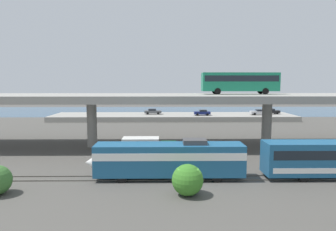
{
  "coord_description": "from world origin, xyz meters",
  "views": [
    {
      "loc": [
        -2.43,
        -27.24,
        10.1
      ],
      "look_at": [
        -1.75,
        24.29,
        4.41
      ],
      "focal_mm": 32.85,
      "sensor_mm": 36.0,
      "label": 1
    }
  ],
  "objects_px": {
    "transit_bus_on_overpass": "(240,81)",
    "parked_car_2": "(259,112)",
    "service_truck_west": "(148,149)",
    "train_locomotive": "(162,158)",
    "parked_car_3": "(153,111)",
    "parked_car_0": "(271,111)",
    "parked_car_1": "(202,112)"
  },
  "relations": [
    {
      "from": "transit_bus_on_overpass",
      "to": "service_truck_west",
      "type": "xyz_separation_m",
      "value": [
        -14.07,
        -10.35,
        -8.55
      ]
    },
    {
      "from": "train_locomotive",
      "to": "service_truck_west",
      "type": "height_order",
      "value": "train_locomotive"
    },
    {
      "from": "train_locomotive",
      "to": "parked_car_3",
      "type": "bearing_deg",
      "value": -86.9
    },
    {
      "from": "parked_car_1",
      "to": "parked_car_0",
      "type": "bearing_deg",
      "value": -170.67
    },
    {
      "from": "transit_bus_on_overpass",
      "to": "service_truck_west",
      "type": "relative_size",
      "value": 1.76
    },
    {
      "from": "parked_car_1",
      "to": "parked_car_3",
      "type": "xyz_separation_m",
      "value": [
        -13.03,
        3.03,
        0.0
      ]
    },
    {
      "from": "parked_car_0",
      "to": "service_truck_west",
      "type": "bearing_deg",
      "value": -125.05
    },
    {
      "from": "transit_bus_on_overpass",
      "to": "parked_car_0",
      "type": "distance_m",
      "value": 39.12
    },
    {
      "from": "service_truck_west",
      "to": "parked_car_3",
      "type": "relative_size",
      "value": 1.49
    },
    {
      "from": "service_truck_west",
      "to": "parked_car_3",
      "type": "distance_m",
      "value": 44.44
    },
    {
      "from": "parked_car_2",
      "to": "parked_car_3",
      "type": "relative_size",
      "value": 1.03
    },
    {
      "from": "service_truck_west",
      "to": "train_locomotive",
      "type": "bearing_deg",
      "value": -75.42
    },
    {
      "from": "service_truck_west",
      "to": "transit_bus_on_overpass",
      "type": "bearing_deg",
      "value": 36.32
    },
    {
      "from": "transit_bus_on_overpass",
      "to": "parked_car_0",
      "type": "relative_size",
      "value": 2.75
    },
    {
      "from": "transit_bus_on_overpass",
      "to": "parked_car_2",
      "type": "xyz_separation_m",
      "value": [
        13.34,
        32.0,
        -8.09
      ]
    },
    {
      "from": "train_locomotive",
      "to": "parked_car_3",
      "type": "xyz_separation_m",
      "value": [
        -2.8,
        51.53,
        -0.1
      ]
    },
    {
      "from": "transit_bus_on_overpass",
      "to": "parked_car_1",
      "type": "distance_m",
      "value": 32.15
    },
    {
      "from": "transit_bus_on_overpass",
      "to": "service_truck_west",
      "type": "distance_m",
      "value": 19.45
    },
    {
      "from": "parked_car_0",
      "to": "parked_car_2",
      "type": "distance_m",
      "value": 4.43
    },
    {
      "from": "parked_car_0",
      "to": "parked_car_2",
      "type": "xyz_separation_m",
      "value": [
        -3.85,
        -2.2,
        0.0
      ]
    },
    {
      "from": "service_truck_west",
      "to": "parked_car_1",
      "type": "bearing_deg",
      "value": 73.73
    },
    {
      "from": "parked_car_0",
      "to": "parked_car_1",
      "type": "relative_size",
      "value": 1.04
    },
    {
      "from": "train_locomotive",
      "to": "parked_car_0",
      "type": "distance_m",
      "value": 59.44
    },
    {
      "from": "train_locomotive",
      "to": "service_truck_west",
      "type": "distance_m",
      "value": 7.37
    },
    {
      "from": "parked_car_0",
      "to": "parked_car_2",
      "type": "bearing_deg",
      "value": -150.25
    },
    {
      "from": "train_locomotive",
      "to": "parked_car_2",
      "type": "bearing_deg",
      "value": -117.33
    },
    {
      "from": "train_locomotive",
      "to": "parked_car_2",
      "type": "distance_m",
      "value": 55.67
    },
    {
      "from": "train_locomotive",
      "to": "parked_car_1",
      "type": "height_order",
      "value": "train_locomotive"
    },
    {
      "from": "service_truck_west",
      "to": "parked_car_0",
      "type": "bearing_deg",
      "value": 54.95
    },
    {
      "from": "parked_car_1",
      "to": "parked_car_2",
      "type": "height_order",
      "value": "same"
    },
    {
      "from": "transit_bus_on_overpass",
      "to": "service_truck_west",
      "type": "bearing_deg",
      "value": 36.32
    },
    {
      "from": "transit_bus_on_overpass",
      "to": "parked_car_3",
      "type": "relative_size",
      "value": 2.63
    }
  ]
}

